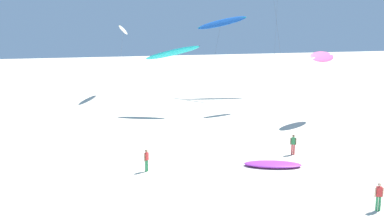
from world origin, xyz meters
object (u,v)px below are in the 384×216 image
flying_kite_1 (123,30)px  person_foreground_walker (146,159)px  person_mid_field (293,144)px  person_near_left (379,195)px  flying_kite_5 (221,23)px  flying_kite_2 (173,53)px  grounded_kite_0 (273,164)px  flying_kite_6 (322,57)px

flying_kite_1 → person_foreground_walker: size_ratio=8.27×
person_foreground_walker → person_mid_field: size_ratio=0.98×
person_mid_field → person_foreground_walker: bearing=-178.1°
person_foreground_walker → person_near_left: size_ratio=0.99×
flying_kite_5 → person_mid_field: (-6.75, -31.98, -10.03)m
flying_kite_1 → person_near_left: size_ratio=8.15×
flying_kite_2 → flying_kite_5: size_ratio=0.69×
grounded_kite_0 → person_mid_field: size_ratio=2.73×
flying_kite_2 → grounded_kite_0: bearing=-87.2°
flying_kite_6 → grounded_kite_0: flying_kite_6 is taller
person_foreground_walker → person_mid_field: person_mid_field is taller
flying_kite_1 → grounded_kite_0: (4.03, -38.56, -9.73)m
flying_kite_1 → person_near_left: 49.07m
flying_kite_5 → person_foreground_walker: bearing=-120.7°
flying_kite_6 → grounded_kite_0: 19.96m
flying_kite_5 → person_foreground_walker: 38.97m
flying_kite_1 → flying_kite_5: 14.60m
flying_kite_5 → flying_kite_2: bearing=-133.5°
grounded_kite_0 → person_near_left: bearing=-80.2°
flying_kite_5 → person_near_left: (-8.28, -43.65, -10.04)m
flying_kite_2 → person_mid_field: size_ratio=5.06×
flying_kite_2 → person_near_left: bearing=-85.2°
flying_kite_5 → flying_kite_6: size_ratio=1.48×
grounded_kite_0 → person_mid_field: 3.98m
flying_kite_5 → person_foreground_walker: flying_kite_5 is taller
flying_kite_2 → person_mid_field: flying_kite_2 is taller
flying_kite_1 → flying_kite_5: flying_kite_5 is taller
flying_kite_6 → person_near_left: (-11.57, -22.60, -6.25)m
grounded_kite_0 → person_near_left: person_near_left is taller
person_near_left → person_mid_field: (1.53, 11.67, 0.01)m
grounded_kite_0 → person_mid_field: person_mid_field is taller
flying_kite_2 → grounded_kite_0: (1.09, -22.72, -7.19)m
flying_kite_1 → flying_kite_2: size_ratio=1.60×
flying_kite_1 → grounded_kite_0: 39.97m
flying_kite_5 → person_mid_field: 34.19m
person_foreground_walker → grounded_kite_0: bearing=-11.6°
grounded_kite_0 → person_mid_field: bearing=36.3°
flying_kite_1 → flying_kite_2: bearing=-79.5°
flying_kite_6 → person_mid_field: flying_kite_6 is taller
person_mid_field → flying_kite_5: bearing=78.1°
person_mid_field → person_near_left: bearing=-97.5°
flying_kite_5 → flying_kite_6: (3.29, -21.05, -3.78)m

